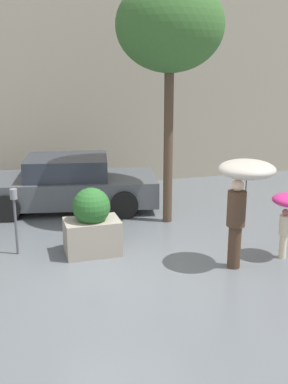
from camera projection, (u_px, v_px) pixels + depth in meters
ground_plane at (131, 275)px, 8.63m from camera, size 40.00×40.00×0.00m
building_facade at (72, 84)px, 13.81m from camera, size 18.00×0.30×6.00m
planter_box at (92, 224)px, 9.41m from camera, size 1.07×0.74×1.34m
person_adult at (244, 184)px, 8.52m from camera, size 1.01×1.01×2.02m
parked_car_near at (68, 185)px, 12.25m from camera, size 4.75×2.67×1.35m
street_tree at (170, 27)px, 10.24m from camera, size 2.34×2.34×5.41m
parking_meter at (15, 208)px, 9.27m from camera, size 0.14×0.14×1.34m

